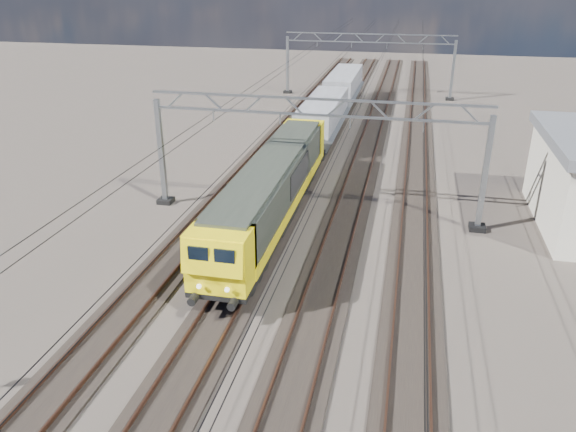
% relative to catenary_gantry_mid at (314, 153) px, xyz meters
% --- Properties ---
extents(ground, '(160.00, 160.00, 0.00)m').
position_rel_catenary_gantry_mid_xyz_m(ground, '(-0.00, -4.00, -3.91)').
color(ground, '#28231E').
rests_on(ground, ground).
extents(track_outer_west, '(2.60, 140.00, 0.30)m').
position_rel_catenary_gantry_mid_xyz_m(track_outer_west, '(-6.00, -4.00, -3.83)').
color(track_outer_west, black).
rests_on(track_outer_west, ground).
extents(track_loco, '(2.60, 140.00, 0.30)m').
position_rel_catenary_gantry_mid_xyz_m(track_loco, '(-2.00, -4.00, -3.83)').
color(track_loco, black).
rests_on(track_loco, ground).
extents(track_inner_east, '(2.60, 140.00, 0.30)m').
position_rel_catenary_gantry_mid_xyz_m(track_inner_east, '(2.00, -4.00, -3.83)').
color(track_inner_east, black).
rests_on(track_inner_east, ground).
extents(track_outer_east, '(2.60, 140.00, 0.30)m').
position_rel_catenary_gantry_mid_xyz_m(track_outer_east, '(6.00, -4.00, -3.83)').
color(track_outer_east, black).
rests_on(track_outer_east, ground).
extents(catenary_gantry_mid, '(19.90, 0.90, 7.11)m').
position_rel_catenary_gantry_mid_xyz_m(catenary_gantry_mid, '(0.00, 0.00, 0.00)').
color(catenary_gantry_mid, gray).
rests_on(catenary_gantry_mid, ground).
extents(catenary_gantry_far, '(19.90, 0.90, 7.11)m').
position_rel_catenary_gantry_mid_xyz_m(catenary_gantry_far, '(0.00, 36.00, 0.00)').
color(catenary_gantry_far, gray).
rests_on(catenary_gantry_far, ground).
extents(overhead_wires, '(12.03, 140.00, 0.53)m').
position_rel_catenary_gantry_mid_xyz_m(overhead_wires, '(-0.00, 4.00, 1.84)').
color(overhead_wires, black).
rests_on(overhead_wires, ground).
extents(locomotive, '(2.76, 21.10, 3.62)m').
position_rel_catenary_gantry_mid_xyz_m(locomotive, '(-2.00, -1.89, -1.58)').
color(locomotive, black).
rests_on(locomotive, ground).
extents(hopper_wagon_lead, '(3.38, 13.00, 3.25)m').
position_rel_catenary_gantry_mid_xyz_m(hopper_wagon_lead, '(-2.00, 15.81, -1.67)').
color(hopper_wagon_lead, black).
rests_on(hopper_wagon_lead, ground).
extents(hopper_wagon_mid, '(3.38, 13.00, 3.25)m').
position_rel_catenary_gantry_mid_xyz_m(hopper_wagon_mid, '(-2.00, 30.01, -1.67)').
color(hopper_wagon_mid, black).
rests_on(hopper_wagon_mid, ground).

